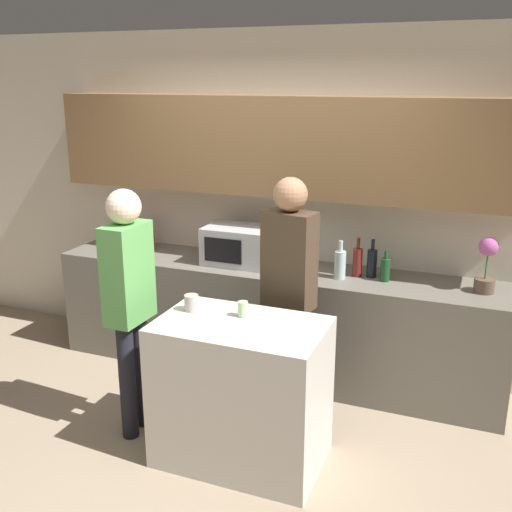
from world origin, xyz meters
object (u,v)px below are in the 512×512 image
Objects in this scene: cup_1 at (243,309)px; potted_plant at (486,265)px; person_center at (289,279)px; bottle_0 at (340,264)px; person_left at (129,293)px; toaster at (137,241)px; cup_0 at (191,303)px; bottle_1 at (357,262)px; bottle_3 at (385,269)px; bottle_2 at (372,263)px; microwave at (238,245)px.

potted_plant is at bearing 38.81° from cup_1.
potted_plant is 1.37m from person_center.
bottle_0 is 2.97× the size of cup_1.
potted_plant is 0.24× the size of person_left.
cup_1 is at bearing -109.00° from bottle_0.
toaster is at bearing 180.00° from potted_plant.
cup_0 is at bearing -45.19° from toaster.
potted_plant is at bearing 120.61° from person_left.
cup_0 is (-0.80, -1.14, -0.03)m from bottle_1.
bottle_3 is at bearing 47.56° from cup_0.
bottle_1 is at bearing 40.21° from bottle_0.
bottle_3 is at bearing -178.82° from potted_plant.
cup_1 is at bearing -116.53° from bottle_2.
person_center reaches higher than cup_0.
potted_plant reaches higher than bottle_3.
bottle_3 reaches higher than cup_1.
toaster is 2.68× the size of cup_1.
person_center is (1.59, -0.62, 0.05)m from toaster.
bottle_2 is at bearing 153.17° from bottle_3.
microwave is 0.89m from person_center.
person_center reaches higher than potted_plant.
person_left is at bearing -172.92° from cup_0.
bottle_1 is at bearing 55.02° from cup_0.
cup_1 is (0.34, 0.03, -0.00)m from cup_0.
person_center reaches higher than person_left.
potted_plant reaches higher than cup_1.
person_center is at bearing -111.44° from bottle_0.
bottle_3 is 0.14× the size of person_center.
cup_0 is (-1.01, -1.11, -0.01)m from bottle_3.
cup_0 is at bearing -81.87° from microwave.
bottle_0 is 0.17× the size of person_center.
cup_0 is (1.11, -1.12, -0.01)m from toaster.
person_left reaches higher than bottle_0.
toaster is 1.10× the size of bottle_3.
cup_1 is (-1.36, -1.09, -0.12)m from potted_plant.
bottle_1 reaches higher than bottle_2.
microwave is 0.96m from bottle_1.
person_left reaches higher than microwave.
person_center is at bearing -153.13° from potted_plant.
bottle_0 is at bearing -139.79° from bottle_1.
bottle_1 is at bearing -168.92° from bottle_2.
toaster is 0.90× the size of bottle_0.
cup_1 is at bearing -36.98° from toaster.
bottle_1 is 0.18× the size of person_left.
microwave is 1.20m from cup_1.
bottle_2 is 0.17× the size of person_left.
bottle_2 is (0.21, 0.11, 0.00)m from bottle_0.
microwave is 5.04× the size of cup_0.
bottle_2 is (-0.79, 0.04, -0.09)m from potted_plant.
person_center is (-0.33, -0.64, 0.02)m from bottle_1.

